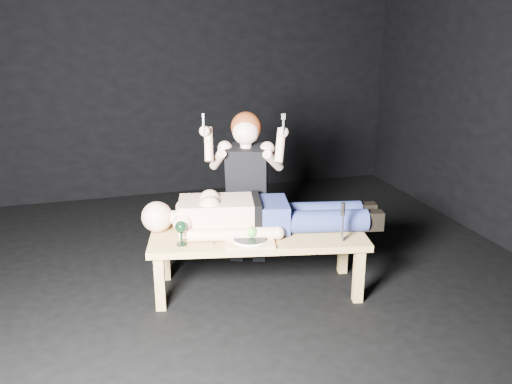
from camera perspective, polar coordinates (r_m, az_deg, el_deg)
The scene contains 13 objects.
ground at distance 4.07m, azimuth -2.65°, elevation -10.37°, with size 5.00×5.00×0.00m, color black.
back_wall at distance 6.06m, azimuth -8.61°, elevation 13.71°, with size 5.00×5.00×0.00m, color black.
table at distance 3.97m, azimuth 0.20°, elevation -7.44°, with size 1.54×0.58×0.45m, color tan.
lying_man at distance 3.92m, azimuth 0.85°, elevation -1.96°, with size 1.69×0.51×0.29m, color #E0AD8A, non-canonical shape.
kneeling_woman at distance 4.28m, azimuth -0.91°, elevation 0.61°, with size 0.69×0.78×1.30m, color black, non-canonical shape.
serving_tray at distance 3.72m, azimuth -0.68°, elevation -5.31°, with size 0.34×0.24×0.02m, color tan.
plate at distance 3.71m, azimuth -0.68°, elevation -5.04°, with size 0.23×0.23×0.02m, color white.
apple at distance 3.71m, azimuth -0.44°, elevation -4.31°, with size 0.07×0.07×0.07m, color green.
goblet at distance 3.70m, azimuth -7.96°, elevation -4.34°, with size 0.08×0.08×0.17m, color black, non-canonical shape.
fork_flat at distance 3.73m, azimuth -4.61°, elevation -5.43°, with size 0.01×0.16×0.01m, color #B2B2B7.
knife_flat at distance 3.74m, azimuth 0.75°, elevation -5.31°, with size 0.01×0.16×0.01m, color #B2B2B7.
spoon_flat at distance 3.82m, azimuth 1.02°, elevation -4.80°, with size 0.01×0.16×0.01m, color #B2B2B7.
carving_knife at distance 3.74m, azimuth 9.18°, elevation -3.21°, with size 0.04×0.04×0.28m, color #B2B2B7, non-canonical shape.
Camera 1 is at (-0.82, -3.49, 1.93)m, focal length 37.58 mm.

